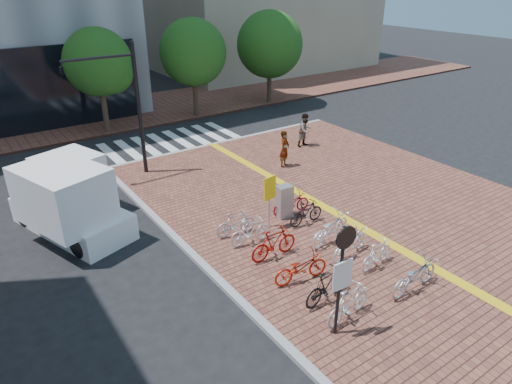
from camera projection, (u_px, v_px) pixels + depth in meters
ground at (337, 258)px, 15.50m from camera, size 120.00×120.00×0.00m
kerb_north at (227, 142)px, 25.87m from camera, size 14.00×0.25×0.15m
far_sidewalk at (120, 114)px, 30.96m from camera, size 70.00×8.00×0.15m
crosswalk at (172, 142)px, 26.09m from camera, size 7.50×4.00×0.01m
street_trees at (208, 53)px, 29.18m from camera, size 16.20×4.60×6.35m
bike_0 at (349, 303)px, 12.37m from camera, size 1.81×0.70×1.06m
bike_1 at (327, 285)px, 13.08m from camera, size 1.78×0.66×1.04m
bike_2 at (301, 268)px, 13.93m from camera, size 1.90×0.90×0.96m
bike_3 at (274, 243)px, 15.07m from camera, size 1.80×0.51×1.08m
bike_4 at (251, 231)px, 15.86m from camera, size 1.68×0.61×0.99m
bike_5 at (236, 223)px, 16.40m from camera, size 1.60×0.61×0.94m
bike_6 at (414, 275)px, 13.50m from camera, size 2.02×0.76×1.05m
bike_7 at (377, 254)px, 14.62m from camera, size 1.62×0.63×0.95m
bike_8 at (350, 243)px, 15.17m from camera, size 1.93×0.96×0.97m
bike_9 at (330, 228)px, 15.99m from camera, size 2.10×1.07×1.06m
bike_10 at (306, 213)px, 17.13m from camera, size 1.55×0.44×0.93m
bike_11 at (291, 203)px, 17.91m from camera, size 1.68×0.73×0.86m
pedestrian_a at (285, 149)px, 22.06m from camera, size 0.78×0.69×1.79m
pedestrian_b at (305, 130)px, 24.67m from camera, size 0.94×0.77×1.80m
utility_box at (284, 201)px, 17.56m from camera, size 0.62×0.46×1.31m
yellow_sign at (270, 193)px, 16.49m from camera, size 0.56×0.18×2.06m
notice_sign at (342, 269)px, 11.16m from camera, size 0.61×0.15×3.29m
traffic_light_pole at (105, 89)px, 19.29m from camera, size 3.22×1.24×6.00m
box_truck at (70, 198)px, 16.59m from camera, size 3.59×5.37×2.87m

